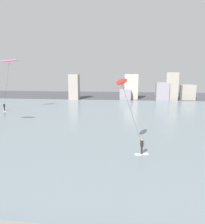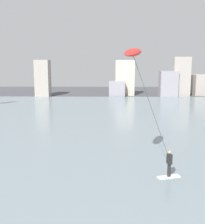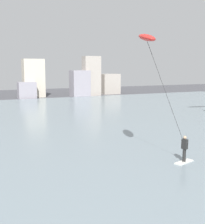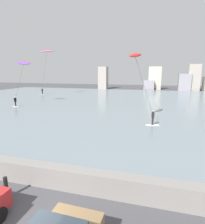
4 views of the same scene
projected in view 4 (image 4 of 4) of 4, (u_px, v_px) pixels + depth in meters
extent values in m
cube|color=gray|center=(67.00, 178.00, 9.49)|extent=(60.00, 0.70, 1.09)
cube|color=gray|center=(131.00, 103.00, 34.78)|extent=(84.00, 52.00, 0.10)
cube|color=#A89E93|center=(103.00, 78.00, 63.09)|extent=(2.76, 3.10, 7.27)
cube|color=gray|center=(149.00, 85.00, 59.88)|extent=(3.18, 2.33, 3.03)
cube|color=beige|center=(155.00, 78.00, 60.99)|extent=(3.88, 2.95, 7.25)
cube|color=gray|center=(184.00, 82.00, 56.99)|extent=(3.47, 2.95, 5.07)
cube|color=#A89E93|center=(194.00, 78.00, 56.29)|extent=(3.31, 2.21, 7.86)
cube|color=#B7A893|center=(195.00, 80.00, 57.26)|extent=(2.52, 2.11, 6.59)
cylinder|color=black|center=(6.00, 187.00, 8.75)|extent=(0.18, 0.18, 1.05)
cube|color=silver|center=(16.00, 106.00, 31.17)|extent=(1.45, 1.04, 0.06)
cylinder|color=black|center=(16.00, 104.00, 31.08)|extent=(0.20, 0.20, 0.78)
cube|color=black|center=(15.00, 100.00, 30.94)|extent=(0.35, 0.40, 0.60)
sphere|color=beige|center=(15.00, 97.00, 30.85)|extent=(0.20, 0.20, 0.20)
cylinder|color=#333333|center=(20.00, 82.00, 31.92)|extent=(0.31, 3.29, 5.81)
ellipsoid|color=purple|center=(24.00, 63.00, 32.87)|extent=(2.75, 1.05, 0.78)
cube|color=silver|center=(152.00, 125.00, 20.41)|extent=(1.47, 0.81, 0.06)
cylinder|color=black|center=(153.00, 121.00, 20.33)|extent=(0.20, 0.20, 0.78)
cube|color=black|center=(153.00, 115.00, 20.18)|extent=(0.31, 0.39, 0.60)
sphere|color=tan|center=(153.00, 111.00, 20.10)|extent=(0.20, 0.20, 0.20)
cylinder|color=#333333|center=(144.00, 86.00, 20.31)|extent=(2.21, 1.05, 6.13)
ellipsoid|color=red|center=(135.00, 55.00, 20.40)|extent=(1.64, 2.70, 0.87)
cube|color=silver|center=(43.00, 95.00, 47.27)|extent=(1.16, 1.40, 0.06)
cylinder|color=black|center=(42.00, 93.00, 47.18)|extent=(0.20, 0.20, 0.78)
cube|color=black|center=(42.00, 90.00, 47.03)|extent=(0.40, 0.37, 0.60)
sphere|color=tan|center=(42.00, 88.00, 46.95)|extent=(0.20, 0.20, 0.20)
cylinder|color=#333333|center=(45.00, 72.00, 45.89)|extent=(1.90, 0.09, 9.05)
ellipsoid|color=pink|center=(47.00, 51.00, 44.70)|extent=(3.29, 3.39, 0.86)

